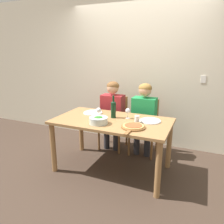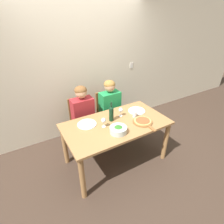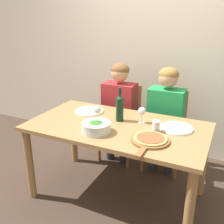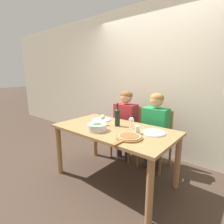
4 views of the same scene
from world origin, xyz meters
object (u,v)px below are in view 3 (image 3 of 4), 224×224
chair_right (167,128)px  water_tumbler (156,126)px  person_woman (119,105)px  person_man (165,112)px  pizza_on_board (150,140)px  dinner_plate_right (176,128)px  wine_glass_left (97,110)px  chair_left (122,120)px  broccoli_bowl (96,127)px  wine_glass_right (142,112)px  dinner_plate_left (90,111)px  wine_bottle (120,108)px

chair_right → water_tumbler: 0.84m
person_woman → person_man: size_ratio=1.00×
pizza_on_board → water_tumbler: 0.20m
dinner_plate_right → wine_glass_left: 0.74m
chair_right → person_woman: person_woman is taller
wine_glass_left → water_tumbler: bearing=-0.4°
chair_left → broccoli_bowl: chair_left is taller
broccoli_bowl → wine_glass_right: (0.28, 0.37, 0.06)m
chair_right → dinner_plate_right: bearing=-69.9°
chair_right → wine_glass_left: wine_glass_left is taller
person_man → dinner_plate_right: size_ratio=4.11×
person_man → dinner_plate_left: person_man is taller
chair_left → chair_right: bearing=0.0°
dinner_plate_left → wine_glass_right: bearing=-4.1°
broccoli_bowl → wine_glass_left: wine_glass_left is taller
wine_glass_left → wine_glass_right: bearing=19.6°
water_tumbler → dinner_plate_left: bearing=166.4°
pizza_on_board → wine_glass_right: (-0.19, 0.34, 0.09)m
person_man → wine_glass_left: person_man is taller
dinner_plate_left → wine_bottle: bearing=-12.7°
dinner_plate_left → wine_glass_right: wine_glass_right is taller
dinner_plate_right → dinner_plate_left: bearing=177.0°
wine_bottle → chair_right: bearing=65.7°
chair_left → wine_glass_left: size_ratio=6.06×
person_man → water_tumbler: person_man is taller
water_tumbler → wine_glass_left: bearing=179.6°
dinner_plate_left → person_man: bearing=34.5°
person_man → wine_glass_left: bearing=-126.9°
person_man → wine_glass_right: bearing=-100.8°
wine_bottle → dinner_plate_right: wine_bottle is taller
person_man → pizza_on_board: person_man is taller
person_woman → wine_bottle: person_woman is taller
broccoli_bowl → pizza_on_board: bearing=3.3°
person_man → dinner_plate_right: person_man is taller
chair_left → person_man: 0.61m
dinner_plate_left → wine_glass_left: bearing=-43.1°
chair_left → broccoli_bowl: size_ratio=3.72×
person_woman → wine_glass_left: 0.67m
person_man → dinner_plate_right: bearing=-66.0°
dinner_plate_left → dinner_plate_right: bearing=-3.0°
person_woman → wine_bottle: (0.25, -0.55, 0.18)m
wine_glass_right → person_woman: bearing=132.0°
pizza_on_board → dinner_plate_right: bearing=68.0°
person_man → dinner_plate_left: 0.83m
person_man → pizza_on_board: 0.86m
broccoli_bowl → pizza_on_board: 0.47m
dinner_plate_left → pizza_on_board: pizza_on_board is taller
chair_right → dinner_plate_left: (-0.68, -0.58, 0.29)m
pizza_on_board → wine_glass_left: size_ratio=2.97×
person_man → broccoli_bowl: (-0.37, -0.88, 0.09)m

